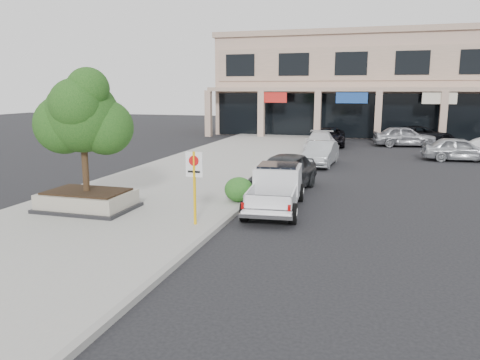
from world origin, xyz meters
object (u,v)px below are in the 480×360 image
Objects in this scene: curb_car_a at (284,173)px; curb_car_c at (320,142)px; curb_car_d at (330,137)px; lot_car_a at (459,149)px; planter_tree at (88,116)px; no_parking_sign at (194,178)px; planter at (87,200)px; lot_car_e at (405,136)px; pickup_truck at (275,189)px; curb_car_b at (321,153)px; lot_car_d at (420,135)px.

curb_car_a is 13.04m from curb_car_c.
curb_car_d is 10.08m from lot_car_a.
planter_tree reaches higher than no_parking_sign.
planter is 0.80× the size of planter_tree.
planter_tree is 0.83× the size of curb_car_a.
lot_car_e is (7.28, 24.57, -0.85)m from no_parking_sign.
no_parking_sign is at bearing -8.58° from planter.
no_parking_sign reaches higher than curb_car_d.
pickup_truck is 0.99× the size of curb_car_d.
planter is 22.43m from lot_car_a.
curb_car_c is 7.86m from lot_car_e.
curb_car_c is 1.05× the size of lot_car_e.
planter is 14.58m from curb_car_b.
lot_car_e reaches higher than curb_car_b.
pickup_truck is at bearing -94.07° from curb_car_d.
curb_car_c is 4.15m from curb_car_d.
no_parking_sign reaches higher than curb_car_b.
no_parking_sign reaches higher than curb_car_c.
lot_car_d is (6.98, 20.36, -0.09)m from curb_car_a.
no_parking_sign is 27.92m from lot_car_d.
lot_car_d is (6.30, 12.90, 0.04)m from curb_car_b.
lot_car_d is (8.56, 26.56, -0.90)m from no_parking_sign.
no_parking_sign is (4.33, -0.65, 1.16)m from planter.
lot_car_e reaches higher than lot_car_a.
planter_tree is at bearing 48.97° from planter.
planter_tree is 0.87× the size of lot_car_e.
planter is 2.95m from planter_tree.
no_parking_sign is 0.46× the size of pickup_truck.
pickup_truck is at bearing 20.29° from planter.
curb_car_c reaches higher than curb_car_b.
lot_car_a is 7.35m from lot_car_e.
planter is 0.64× the size of curb_car_d.
lot_car_a is (14.33, 16.99, -2.68)m from planter_tree.
no_parking_sign is 13.87m from curb_car_b.
planter is 0.76× the size of curb_car_b.
curb_car_c is 0.92× the size of lot_car_d.
lot_car_e is at bearing 73.49° from no_parking_sign.
lot_car_d is (6.81, 3.17, 0.03)m from curb_car_d.
curb_car_a is at bearing 152.80° from lot_car_e.
curb_car_d is 1.09× the size of lot_car_e.
planter_tree reaches higher than curb_car_b.
curb_car_b reaches higher than planter.
lot_car_e is (5.77, 5.33, 0.09)m from curb_car_c.
planter_tree is 0.76× the size of lot_car_d.
lot_car_e reaches higher than curb_car_c.
lot_car_d is at bearing 72.14° from no_parking_sign.
pickup_truck is 0.95× the size of lot_car_d.
no_parking_sign is at bearing 142.95° from lot_car_d.
lot_car_d is (-1.58, 8.77, -0.00)m from lot_car_a.
planter_tree is 14.64m from curb_car_b.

